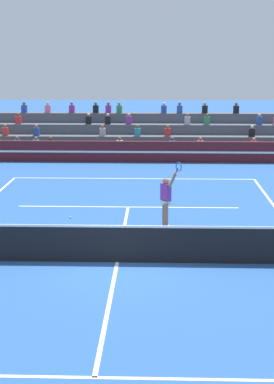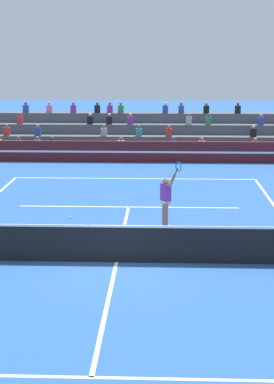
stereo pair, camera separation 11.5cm
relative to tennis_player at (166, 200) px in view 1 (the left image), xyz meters
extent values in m
plane|color=#285699|center=(-1.38, -3.43, -0.98)|extent=(120.00, 120.00, 0.00)
cube|color=white|center=(-1.38, 8.47, -0.98)|extent=(11.00, 0.10, 0.01)
cube|color=white|center=(-1.38, -9.85, -0.98)|extent=(8.25, 0.10, 0.01)
cube|color=white|center=(-1.38, 3.00, -0.98)|extent=(8.25, 0.10, 0.01)
cube|color=white|center=(-1.38, -3.43, -0.98)|extent=(0.10, 12.85, 0.01)
cube|color=black|center=(-1.38, -3.43, -0.48)|extent=(11.90, 0.02, 1.00)
cube|color=white|center=(-1.38, -3.43, 0.05)|extent=(11.90, 0.04, 0.06)
cube|color=#51191E|center=(-1.38, 12.99, -0.43)|extent=(18.00, 0.24, 1.10)
cube|color=white|center=(-1.38, 12.86, -0.43)|extent=(18.00, 0.02, 0.10)
cube|color=#4C515B|center=(-1.38, 14.26, -0.71)|extent=(19.14, 0.95, 0.55)
cube|color=silver|center=(-2.36, 14.09, -0.21)|extent=(0.32, 0.22, 0.44)
sphere|color=brown|center=(-2.36, 14.09, 0.11)|extent=(0.18, 0.18, 0.18)
cube|color=#2D4CA5|center=(-7.95, 14.09, -0.21)|extent=(0.32, 0.22, 0.44)
sphere|color=brown|center=(-7.95, 14.09, 0.11)|extent=(0.18, 0.18, 0.18)
cube|color=red|center=(4.86, 14.09, -0.21)|extent=(0.32, 0.22, 0.44)
sphere|color=tan|center=(4.86, 14.09, 0.11)|extent=(0.18, 0.18, 0.18)
cube|color=pink|center=(2.00, 14.09, -0.21)|extent=(0.32, 0.22, 0.44)
sphere|color=#9E7051|center=(2.00, 14.09, 0.11)|extent=(0.18, 0.18, 0.18)
cube|color=teal|center=(-6.92, 14.09, -0.21)|extent=(0.32, 0.22, 0.44)
sphere|color=#9E7051|center=(-6.92, 14.09, 0.11)|extent=(0.18, 0.18, 0.18)
cube|color=black|center=(-6.12, 14.09, -0.21)|extent=(0.32, 0.22, 0.44)
sphere|color=brown|center=(-6.12, 14.09, 0.11)|extent=(0.18, 0.18, 0.18)
cube|color=#2D4CA5|center=(0.49, 14.09, -0.21)|extent=(0.32, 0.22, 0.44)
sphere|color=brown|center=(0.49, 14.09, 0.11)|extent=(0.18, 0.18, 0.18)
cube|color=#4C515B|center=(-1.38, 15.21, -0.43)|extent=(19.14, 0.95, 1.10)
cube|color=red|center=(0.24, 15.04, 0.34)|extent=(0.32, 0.22, 0.44)
sphere|color=brown|center=(0.24, 15.04, 0.66)|extent=(0.18, 0.18, 0.18)
cube|color=#B2B2B7|center=(-3.37, 15.04, 0.34)|extent=(0.32, 0.22, 0.44)
sphere|color=brown|center=(-3.37, 15.04, 0.66)|extent=(0.18, 0.18, 0.18)
cube|color=teal|center=(-1.42, 15.04, 0.34)|extent=(0.32, 0.22, 0.44)
sphere|color=brown|center=(-1.42, 15.04, 0.66)|extent=(0.18, 0.18, 0.18)
cube|color=red|center=(-8.81, 15.04, 0.34)|extent=(0.32, 0.22, 0.44)
sphere|color=brown|center=(-8.81, 15.04, 0.66)|extent=(0.18, 0.18, 0.18)
cube|color=black|center=(4.88, 15.04, 0.34)|extent=(0.32, 0.22, 0.44)
sphere|color=beige|center=(4.88, 15.04, 0.66)|extent=(0.18, 0.18, 0.18)
cube|color=#2D4CA5|center=(-7.06, 15.04, 0.34)|extent=(0.32, 0.22, 0.44)
sphere|color=#9E7051|center=(-7.06, 15.04, 0.66)|extent=(0.18, 0.18, 0.18)
cube|color=#4C515B|center=(-1.38, 16.16, -0.16)|extent=(19.14, 0.95, 1.65)
cube|color=#338C4C|center=(2.46, 15.99, 0.89)|extent=(0.32, 0.22, 0.44)
sphere|color=brown|center=(2.46, 15.99, 1.21)|extent=(0.18, 0.18, 0.18)
cube|color=purple|center=(-1.95, 15.99, 0.89)|extent=(0.32, 0.22, 0.44)
sphere|color=tan|center=(-1.95, 15.99, 1.21)|extent=(0.18, 0.18, 0.18)
cube|color=black|center=(-3.14, 15.99, 0.89)|extent=(0.32, 0.22, 0.44)
sphere|color=beige|center=(-3.14, 15.99, 1.21)|extent=(0.18, 0.18, 0.18)
cube|color=#2D4CA5|center=(5.41, 15.99, 0.89)|extent=(0.32, 0.22, 0.44)
sphere|color=tan|center=(5.41, 15.99, 1.21)|extent=(0.18, 0.18, 0.18)
cube|color=#B2B2B7|center=(1.37, 15.99, 0.89)|extent=(0.32, 0.22, 0.44)
sphere|color=brown|center=(1.37, 15.99, 1.21)|extent=(0.18, 0.18, 0.18)
cube|color=black|center=(-4.24, 15.99, 0.89)|extent=(0.32, 0.22, 0.44)
sphere|color=beige|center=(-4.24, 15.99, 1.21)|extent=(0.18, 0.18, 0.18)
cube|color=red|center=(-8.25, 15.99, 0.89)|extent=(0.32, 0.22, 0.44)
sphere|color=brown|center=(-8.25, 15.99, 1.21)|extent=(0.18, 0.18, 0.18)
cube|color=#4C515B|center=(-1.38, 17.11, 0.12)|extent=(19.14, 0.95, 2.20)
cube|color=black|center=(4.21, 16.94, 1.44)|extent=(0.32, 0.22, 0.44)
sphere|color=brown|center=(4.21, 16.94, 1.76)|extent=(0.18, 0.18, 0.18)
cube|color=#338C4C|center=(-2.54, 16.94, 1.44)|extent=(0.32, 0.22, 0.44)
sphere|color=#9E7051|center=(-2.54, 16.94, 1.76)|extent=(0.18, 0.18, 0.18)
cube|color=#2D4CA5|center=(0.95, 16.94, 1.44)|extent=(0.32, 0.22, 0.44)
sphere|color=brown|center=(0.95, 16.94, 1.76)|extent=(0.18, 0.18, 0.18)
cube|color=black|center=(2.40, 16.94, 1.44)|extent=(0.32, 0.22, 0.44)
sphere|color=#9E7051|center=(2.40, 16.94, 1.76)|extent=(0.18, 0.18, 0.18)
cube|color=purple|center=(-5.31, 16.94, 1.44)|extent=(0.32, 0.22, 0.44)
sphere|color=brown|center=(-5.31, 16.94, 1.76)|extent=(0.18, 0.18, 0.18)
cube|color=pink|center=(-6.72, 16.94, 1.44)|extent=(0.32, 0.22, 0.44)
sphere|color=tan|center=(-6.72, 16.94, 1.76)|extent=(0.18, 0.18, 0.18)
cube|color=#2D4CA5|center=(-8.10, 16.94, 1.44)|extent=(0.32, 0.22, 0.44)
sphere|color=brown|center=(-8.10, 16.94, 1.76)|extent=(0.18, 0.18, 0.18)
cube|color=purple|center=(-3.18, 16.94, 1.44)|extent=(0.32, 0.22, 0.44)
sphere|color=brown|center=(-3.18, 16.94, 1.76)|extent=(0.18, 0.18, 0.18)
cube|color=black|center=(-3.91, 16.94, 1.44)|extent=(0.32, 0.22, 0.44)
sphere|color=brown|center=(-3.91, 16.94, 1.76)|extent=(0.18, 0.18, 0.18)
cube|color=#2D4CA5|center=(0.04, 16.94, 1.44)|extent=(0.32, 0.22, 0.44)
sphere|color=beige|center=(0.04, 16.94, 1.76)|extent=(0.18, 0.18, 0.18)
cylinder|color=#9E7051|center=(-0.05, 0.12, -0.53)|extent=(0.14, 0.14, 0.90)
cylinder|color=#9E7051|center=(0.00, -0.11, -0.53)|extent=(0.14, 0.14, 0.90)
cube|color=white|center=(-0.01, 0.03, -0.04)|extent=(0.34, 0.38, 0.20)
cube|color=purple|center=(-0.01, 0.03, 0.26)|extent=(0.36, 0.41, 0.56)
sphere|color=#9E7051|center=(-0.01, 0.03, 0.62)|extent=(0.22, 0.22, 0.22)
cube|color=white|center=(-0.01, 0.14, -0.94)|extent=(0.28, 0.24, 0.09)
cube|color=white|center=(0.04, -0.09, -0.94)|extent=(0.28, 0.24, 0.09)
cylinder|color=#9E7051|center=(-0.14, 0.23, 0.20)|extent=(0.09, 0.09, 0.56)
cylinder|color=#9E7051|center=(0.20, -0.30, 0.72)|extent=(0.30, 0.39, 0.55)
cylinder|color=black|center=(0.32, -0.48, 1.06)|extent=(0.11, 0.14, 0.20)
torus|color=#1E4C99|center=(0.37, -0.57, 1.21)|extent=(0.26, 0.37, 0.43)
sphere|color=#C6DB33|center=(-3.32, 1.27, -0.95)|extent=(0.07, 0.07, 0.07)
camera|label=1|loc=(-0.26, -20.31, 4.74)|focal=60.00mm
camera|label=2|loc=(-0.15, -20.31, 4.74)|focal=60.00mm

